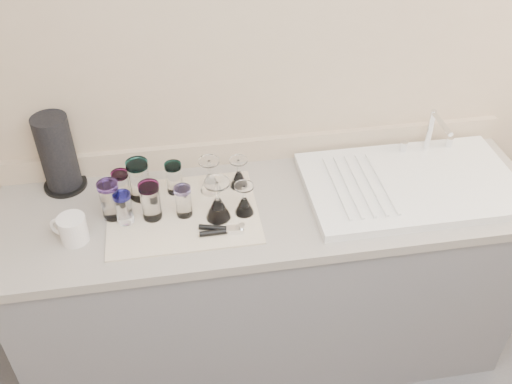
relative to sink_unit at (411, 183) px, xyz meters
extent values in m
cube|color=tan|center=(-0.55, 0.30, 0.33)|extent=(3.50, 0.04, 2.50)
cube|color=slate|center=(-0.55, 0.00, -0.49)|extent=(2.00, 0.60, 0.86)
cube|color=gray|center=(-0.55, 0.00, -0.04)|extent=(2.06, 0.62, 0.04)
cube|color=white|center=(0.00, 0.00, 0.00)|extent=(0.82, 0.50, 0.03)
cylinder|color=silver|center=(0.14, 0.20, 0.11)|extent=(0.02, 0.02, 0.18)
cylinder|color=silver|center=(0.14, 0.12, 0.19)|extent=(0.02, 0.16, 0.02)
cylinder|color=silver|center=(0.04, 0.20, 0.04)|extent=(0.03, 0.03, 0.04)
cylinder|color=silver|center=(0.24, 0.20, 0.04)|extent=(0.03, 0.03, 0.04)
cube|color=white|center=(-0.89, -0.01, -0.02)|extent=(0.55, 0.42, 0.01)
cylinder|color=white|center=(-1.10, 0.10, 0.04)|extent=(0.06, 0.06, 0.11)
cylinder|color=#E31BA3|center=(-1.10, 0.10, 0.11)|extent=(0.06, 0.06, 0.02)
cylinder|color=white|center=(-1.04, 0.10, 0.06)|extent=(0.08, 0.08, 0.14)
cylinder|color=#27ADB0|center=(-1.04, 0.10, 0.14)|extent=(0.08, 0.08, 0.02)
cylinder|color=white|center=(-0.91, 0.12, 0.04)|extent=(0.06, 0.06, 0.11)
cylinder|color=teal|center=(-0.91, 0.12, 0.11)|extent=(0.06, 0.06, 0.02)
cylinder|color=white|center=(-1.09, -0.03, 0.04)|extent=(0.06, 0.06, 0.11)
cylinder|color=#2827DF|center=(-1.09, -0.03, 0.11)|extent=(0.06, 0.06, 0.02)
cylinder|color=white|center=(-1.00, -0.02, 0.05)|extent=(0.07, 0.07, 0.13)
cylinder|color=#CD25A6|center=(-1.00, -0.02, 0.13)|extent=(0.07, 0.07, 0.02)
cylinder|color=white|center=(-0.88, -0.03, 0.04)|extent=(0.06, 0.06, 0.11)
cylinder|color=#9E8CE1|center=(-0.88, -0.03, 0.10)|extent=(0.06, 0.06, 0.02)
cylinder|color=white|center=(-1.14, 0.01, 0.05)|extent=(0.07, 0.07, 0.13)
cylinder|color=#653BA2|center=(-1.14, 0.01, 0.13)|extent=(0.08, 0.08, 0.02)
cone|color=white|center=(-0.77, 0.10, 0.03)|extent=(0.08, 0.08, 0.07)
cylinder|color=white|center=(-0.77, 0.10, 0.09)|extent=(0.01, 0.01, 0.06)
cylinder|color=white|center=(-0.77, 0.10, 0.13)|extent=(0.08, 0.08, 0.01)
cone|color=white|center=(-0.66, 0.11, 0.02)|extent=(0.07, 0.07, 0.07)
cylinder|color=white|center=(-0.66, 0.11, 0.08)|extent=(0.01, 0.01, 0.05)
cylinder|color=white|center=(-0.66, 0.11, 0.11)|extent=(0.07, 0.07, 0.01)
cone|color=white|center=(-0.76, -0.06, 0.03)|extent=(0.09, 0.09, 0.09)
cylinder|color=white|center=(-0.76, -0.06, 0.11)|extent=(0.01, 0.01, 0.07)
cylinder|color=white|center=(-0.76, -0.06, 0.15)|extent=(0.09, 0.09, 0.01)
cone|color=white|center=(-0.66, -0.05, 0.02)|extent=(0.07, 0.07, 0.07)
cylinder|color=white|center=(-0.66, -0.05, 0.08)|extent=(0.01, 0.01, 0.05)
cylinder|color=white|center=(-0.66, -0.05, 0.11)|extent=(0.07, 0.07, 0.01)
cube|color=silver|center=(-0.71, -0.15, 0.00)|extent=(0.06, 0.04, 0.02)
cylinder|color=black|center=(-0.78, -0.15, 0.00)|extent=(0.12, 0.02, 0.02)
cylinder|color=black|center=(-0.78, -0.13, 0.00)|extent=(0.12, 0.05, 0.02)
cylinder|color=silver|center=(-1.27, -0.09, 0.03)|extent=(0.13, 0.13, 0.10)
torus|color=silver|center=(-1.31, -0.07, 0.03)|extent=(0.08, 0.04, 0.08)
cylinder|color=black|center=(-1.33, 0.23, -0.01)|extent=(0.17, 0.17, 0.01)
cylinder|color=black|center=(-1.33, 0.23, 0.14)|extent=(0.13, 0.13, 0.30)
camera|label=1|loc=(-0.88, -1.62, 1.37)|focal=40.00mm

